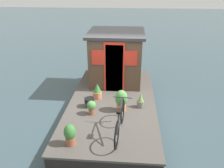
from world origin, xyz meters
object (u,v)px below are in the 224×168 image
Objects in this scene: houseboat_cabin at (116,57)px; potted_plant_mint at (70,134)px; charcoal_grill at (89,101)px; potted_plant_succulent at (97,91)px; bicycle at (120,121)px; potted_plant_fern at (121,100)px; potted_plant_thyme at (141,101)px; potted_plant_ivy at (91,107)px.

potted_plant_mint is (-3.98, 0.84, -0.69)m from houseboat_cabin.
charcoal_grill is (1.85, -0.14, -0.09)m from potted_plant_mint.
houseboat_cabin is at bearing -18.74° from potted_plant_succulent.
bicycle is 1.16m from potted_plant_fern.
potted_plant_thyme is (-0.49, -1.43, -0.03)m from potted_plant_succulent.
houseboat_cabin is at bearing -12.26° from potted_plant_ivy.
potted_plant_thyme reaches higher than potted_plant_ivy.
potted_plant_mint reaches higher than potted_plant_thyme.
potted_plant_fern is at bearing -172.09° from houseboat_cabin.
potted_plant_mint is (-0.54, 1.17, -0.09)m from bicycle.
houseboat_cabin is 4.82× the size of potted_plant_ivy.
charcoal_grill is (1.31, 1.03, -0.19)m from bicycle.
bicycle is 3.32× the size of potted_plant_succulent.
charcoal_grill is (0.15, 1.01, -0.16)m from potted_plant_fern.
potted_plant_thyme is at bearing -155.89° from houseboat_cabin.
potted_plant_succulent reaches higher than charcoal_grill.
potted_plant_succulent is 0.61m from charcoal_grill.
houseboat_cabin is at bearing 24.11° from potted_plant_thyme.
potted_plant_mint is 1.29× the size of potted_plant_ivy.
potted_plant_succulent is at bearing 24.19° from bicycle.
potted_plant_mint is at bearing 114.76° from bicycle.
bicycle is 1.68m from charcoal_grill.
houseboat_cabin is 4.34× the size of potted_plant_thyme.
houseboat_cabin is 2.37m from charcoal_grill.
potted_plant_mint is at bearing 145.77° from potted_plant_fern.
bicycle is 1.29m from potted_plant_mint.
potted_plant_fern reaches higher than potted_plant_ivy.
potted_plant_ivy is (0.88, 0.89, -0.14)m from bicycle.
potted_plant_thyme is at bearing -70.11° from potted_plant_ivy.
potted_plant_mint is 2.46m from potted_plant_succulent.
potted_plant_fern reaches higher than potted_plant_thyme.
potted_plant_fern is 0.65m from potted_plant_thyme.
bicycle is at bearing -65.24° from potted_plant_mint.
potted_plant_mint is 2.06m from potted_plant_fern.
charcoal_grill is (0.43, 0.14, -0.05)m from potted_plant_ivy.
potted_plant_thyme is (1.95, -1.75, -0.06)m from potted_plant_mint.
potted_plant_fern is 1.28× the size of potted_plant_succulent.
potted_plant_ivy is 0.90× the size of potted_plant_thyme.
houseboat_cabin is 3.72× the size of potted_plant_mint.
houseboat_cabin reaches higher than potted_plant_mint.
bicycle is 3.69× the size of potted_plant_thyme.
potted_plant_succulent is 1.51m from potted_plant_thyme.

